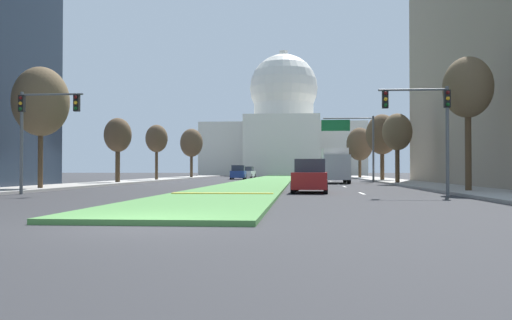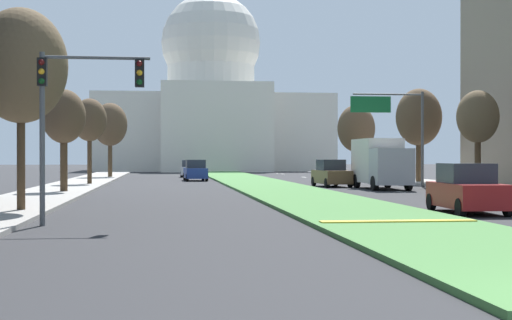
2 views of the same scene
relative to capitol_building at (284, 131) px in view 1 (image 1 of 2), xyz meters
The scene contains 23 objects.
ground_plane 51.50m from the capitol_building, 90.00° to the right, with size 260.00×260.00×0.00m, color #2B2B2D.
grass_median 56.54m from the capitol_building, 90.00° to the right, with size 5.22×92.42×0.14m, color #4C8442.
median_curb_nose 89.72m from the capitol_building, 90.00° to the right, with size 4.69×0.50×0.04m, color gold.
lane_dashes_right 52.96m from the capitol_building, 82.50° to the right, with size 0.16×68.33×0.01m.
sidewalk_left 62.97m from the capitol_building, 102.05° to the right, with size 4.00×92.42×0.15m, color #9E9991.
sidewalk_right 62.97m from the capitol_building, 77.95° to the right, with size 4.00×92.42×0.15m, color #9E9991.
capitol_building is the anchor object (origin of this frame).
traffic_light_near_left 88.48m from the capitol_building, 96.28° to the right, with size 3.34×0.35×5.20m.
traffic_light_near_right 88.58m from the capitol_building, 83.73° to the right, with size 3.34×0.35×5.20m.
overhead_guide_sign 61.63m from the capitol_building, 81.73° to the right, with size 5.16×0.20×6.50m.
street_tree_left_near 83.74m from the capitol_building, 98.27° to the right, with size 3.34×3.34×7.45m.
street_tree_right_near 85.46m from the capitol_building, 81.58° to the right, with size 2.61×2.61×7.28m.
street_tree_left_mid 69.47m from the capitol_building, 100.30° to the right, with size 2.39×2.39×5.78m.
street_tree_right_mid 68.60m from the capitol_building, 80.04° to the right, with size 2.53×2.53×6.04m.
street_tree_left_far 58.05m from the capitol_building, 102.07° to the right, with size 2.41×2.41×6.15m.
street_tree_right_far 56.62m from the capitol_building, 77.29° to the right, with size 3.49×3.49×7.24m.
street_tree_left_distant 40.82m from the capitol_building, 107.07° to the right, with size 3.22×3.22×7.08m.
street_tree_right_distant 40.28m from the capitol_building, 72.73° to the right, with size 3.70×3.70×7.13m.
sedan_lead_stopped 84.96m from the capitol_building, 87.21° to the right, with size 2.09×4.31×1.82m.
sedan_midblock 60.96m from the capitol_building, 85.76° to the right, with size 2.07×4.37×1.85m.
sedan_distant 47.69m from the capitol_building, 95.20° to the right, with size 1.97×4.24×1.78m.
sedan_far_horizon 36.12m from the capitol_building, 96.99° to the right, with size 2.08×4.60×1.68m.
box_truck_delivery 65.01m from the capitol_building, 83.98° to the right, with size 2.40×6.40×3.20m.
Camera 1 is at (3.59, -11.63, 1.26)m, focal length 37.38 mm.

